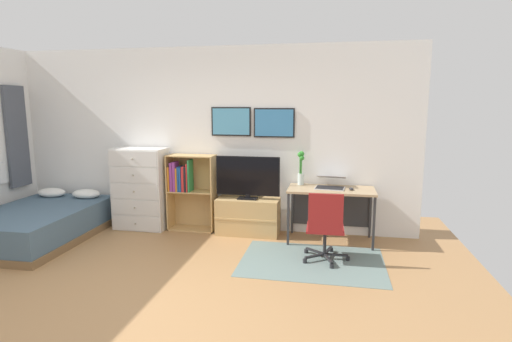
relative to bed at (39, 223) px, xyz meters
name	(u,v)px	position (x,y,z in m)	size (l,w,h in m)	color
ground_plane	(135,300)	(2.17, -1.39, -0.23)	(7.20, 7.20, 0.00)	#A87A4C
wall_back_with_posters	(210,139)	(2.18, 1.04, 1.13)	(6.12, 0.09, 2.70)	white
area_rug	(312,261)	(3.80, -0.11, -0.22)	(1.70, 1.20, 0.01)	slate
bed	(39,223)	(0.00, 0.00, 0.00)	(1.40, 2.01, 0.57)	brown
dresser	(141,189)	(1.17, 0.77, 0.38)	(0.78, 0.46, 1.22)	silver
bookshelf	(188,186)	(1.89, 0.84, 0.43)	(0.70, 0.30, 1.13)	tan
tv_stand	(248,216)	(2.82, 0.78, 0.04)	(0.90, 0.41, 0.53)	tan
television	(248,178)	(2.82, 0.76, 0.61)	(0.92, 0.16, 0.62)	black
desk	(331,197)	(4.00, 0.77, 0.38)	(1.16, 0.59, 0.74)	tan
office_chair	(325,225)	(3.94, -0.09, 0.23)	(0.56, 0.58, 0.86)	#232326
laptop	(331,183)	(3.99, 0.77, 0.58)	(0.43, 0.46, 0.17)	#B7B7BC
computer_mouse	(351,189)	(4.26, 0.65, 0.53)	(0.06, 0.10, 0.03)	#262628
bamboo_vase	(301,166)	(3.57, 0.89, 0.79)	(0.10, 0.11, 0.48)	silver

